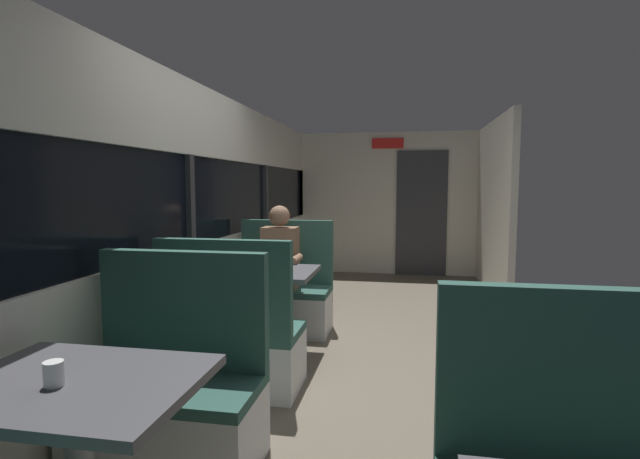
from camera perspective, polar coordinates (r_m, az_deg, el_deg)
The scene contains 12 objects.
ground_plane at distance 3.89m, azimuth 5.37°, elevation -16.81°, with size 3.30×9.20×0.02m, color #665B4C.
carriage_window_panel_left at distance 4.00m, azimuth -15.65°, elevation 0.21°, with size 0.09×8.48×2.30m.
carriage_end_bulkhead at distance 7.79m, azimuth 8.53°, elevation 3.01°, with size 2.90×0.11×2.30m.
carriage_aisle_panel_right at distance 6.69m, azimuth 20.21°, elevation 2.45°, with size 0.08×2.40×2.30m, color beige.
dining_table_near_window at distance 2.08m, azimuth -27.31°, elevation -18.39°, with size 0.90×0.70×0.74m.
bench_near_window_facing_entry at distance 2.74m, azimuth -17.55°, elevation -19.19°, with size 0.95×0.50×1.10m.
dining_table_mid_window at distance 4.06m, azimuth -7.05°, elevation -6.25°, with size 0.90×0.70×0.74m.
bench_mid_window_facing_end at distance 3.50m, azimuth -10.49°, elevation -13.49°, with size 0.95×0.50×1.10m.
bench_mid_window_facing_entry at distance 4.78m, azimuth -4.49°, elevation -8.26°, with size 0.95×0.50×1.10m.
seated_passenger at distance 4.67m, azimuth -4.74°, elevation -5.97°, with size 0.47×0.55×1.26m.
coffee_cup_primary at distance 3.94m, azimuth -6.19°, elevation -4.45°, with size 0.07×0.07×0.09m.
coffee_cup_secondary at distance 2.01m, azimuth -29.47°, elevation -14.92°, with size 0.07×0.07×0.09m.
Camera 1 is at (0.30, -3.58, 1.46)m, focal length 26.51 mm.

